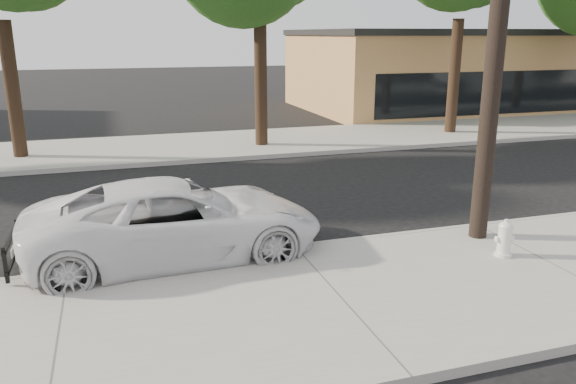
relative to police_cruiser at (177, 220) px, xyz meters
name	(u,v)px	position (x,y,z in m)	size (l,w,h in m)	color
ground	(265,219)	(2.12, 1.70, -0.73)	(120.00, 120.00, 0.00)	black
near_sidewalk	(339,300)	(2.12, -2.60, -0.66)	(90.00, 4.40, 0.15)	gray
far_sidewalk	(203,146)	(2.12, 10.20, -0.66)	(90.00, 5.00, 0.15)	gray
curb_near	(294,249)	(2.12, -0.40, -0.66)	(90.00, 0.12, 0.16)	#9E9B93
building_main	(466,71)	(18.12, 17.70, 1.27)	(18.00, 10.00, 4.00)	#AC7947
police_cruiser	(177,220)	(0.00, 0.00, 0.00)	(2.44, 5.28, 1.47)	white
fire_hydrant	(504,239)	(5.53, -2.01, -0.27)	(0.34, 0.31, 0.64)	silver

